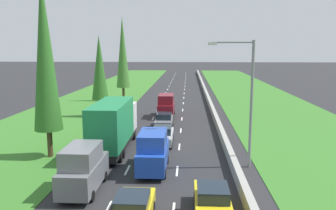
{
  "coord_description": "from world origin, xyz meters",
  "views": [
    {
      "loc": [
        2.45,
        -2.03,
        8.46
      ],
      "look_at": [
        -0.27,
        44.9,
        0.71
      ],
      "focal_mm": 37.08,
      "sensor_mm": 36.0,
      "label": 1
    }
  ],
  "objects_px": {
    "poplar_tree_fourth": "(123,53)",
    "green_box_truck_left_lane": "(114,125)",
    "yellow_sedan_right_lane": "(212,201)",
    "street_light_mast": "(247,95)",
    "poplar_tree_second": "(45,53)",
    "grey_sedan_centre_lane": "(164,120)",
    "blue_van_centre_lane": "(153,151)",
    "poplar_tree_third": "(100,68)",
    "grey_van_left_lane": "(83,168)",
    "silver_sedan_centre_lane": "(163,135)",
    "maroon_van_centre_lane": "(166,106)"
  },
  "relations": [
    {
      "from": "blue_van_centre_lane",
      "to": "grey_sedan_centre_lane",
      "type": "xyz_separation_m",
      "value": [
        -0.14,
        13.13,
        -0.59
      ]
    },
    {
      "from": "blue_van_centre_lane",
      "to": "maroon_van_centre_lane",
      "type": "xyz_separation_m",
      "value": [
        -0.3,
        19.23,
        0.0
      ]
    },
    {
      "from": "green_box_truck_left_lane",
      "to": "poplar_tree_fourth",
      "type": "distance_m",
      "value": 28.22
    },
    {
      "from": "yellow_sedan_right_lane",
      "to": "green_box_truck_left_lane",
      "type": "bearing_deg",
      "value": 123.56
    },
    {
      "from": "poplar_tree_second",
      "to": "poplar_tree_fourth",
      "type": "xyz_separation_m",
      "value": [
        0.34,
        29.41,
        -0.36
      ]
    },
    {
      "from": "grey_van_left_lane",
      "to": "poplar_tree_fourth",
      "type": "height_order",
      "value": "poplar_tree_fourth"
    },
    {
      "from": "maroon_van_centre_lane",
      "to": "street_light_mast",
      "type": "xyz_separation_m",
      "value": [
        6.77,
        -18.04,
        3.83
      ]
    },
    {
      "from": "yellow_sedan_right_lane",
      "to": "grey_van_left_lane",
      "type": "relative_size",
      "value": 0.92
    },
    {
      "from": "silver_sedan_centre_lane",
      "to": "poplar_tree_third",
      "type": "height_order",
      "value": "poplar_tree_third"
    },
    {
      "from": "blue_van_centre_lane",
      "to": "grey_sedan_centre_lane",
      "type": "height_order",
      "value": "blue_van_centre_lane"
    },
    {
      "from": "yellow_sedan_right_lane",
      "to": "grey_sedan_centre_lane",
      "type": "bearing_deg",
      "value": 100.98
    },
    {
      "from": "poplar_tree_second",
      "to": "street_light_mast",
      "type": "xyz_separation_m",
      "value": [
        14.84,
        -1.47,
        -2.86
      ]
    },
    {
      "from": "green_box_truck_left_lane",
      "to": "poplar_tree_second",
      "type": "relative_size",
      "value": 0.67
    },
    {
      "from": "grey_van_left_lane",
      "to": "maroon_van_centre_lane",
      "type": "bearing_deg",
      "value": 81.3
    },
    {
      "from": "yellow_sedan_right_lane",
      "to": "poplar_tree_second",
      "type": "bearing_deg",
      "value": 142.97
    },
    {
      "from": "maroon_van_centre_lane",
      "to": "poplar_tree_second",
      "type": "relative_size",
      "value": 0.35
    },
    {
      "from": "maroon_van_centre_lane",
      "to": "street_light_mast",
      "type": "distance_m",
      "value": 19.65
    },
    {
      "from": "blue_van_centre_lane",
      "to": "poplar_tree_third",
      "type": "relative_size",
      "value": 0.49
    },
    {
      "from": "poplar_tree_fourth",
      "to": "yellow_sedan_right_lane",
      "type": "bearing_deg",
      "value": -73.1
    },
    {
      "from": "grey_sedan_centre_lane",
      "to": "green_box_truck_left_lane",
      "type": "xyz_separation_m",
      "value": [
        -3.6,
        -8.4,
        1.37
      ]
    },
    {
      "from": "yellow_sedan_right_lane",
      "to": "silver_sedan_centre_lane",
      "type": "height_order",
      "value": "same"
    },
    {
      "from": "yellow_sedan_right_lane",
      "to": "maroon_van_centre_lane",
      "type": "height_order",
      "value": "maroon_van_centre_lane"
    },
    {
      "from": "grey_sedan_centre_lane",
      "to": "poplar_tree_second",
      "type": "xyz_separation_m",
      "value": [
        -8.24,
        -10.48,
        7.28
      ]
    },
    {
      "from": "poplar_tree_fourth",
      "to": "grey_van_left_lane",
      "type": "bearing_deg",
      "value": -83.25
    },
    {
      "from": "poplar_tree_second",
      "to": "street_light_mast",
      "type": "height_order",
      "value": "poplar_tree_second"
    },
    {
      "from": "grey_sedan_centre_lane",
      "to": "yellow_sedan_right_lane",
      "type": "bearing_deg",
      "value": -79.02
    },
    {
      "from": "silver_sedan_centre_lane",
      "to": "grey_van_left_lane",
      "type": "distance_m",
      "value": 11.16
    },
    {
      "from": "poplar_tree_second",
      "to": "poplar_tree_third",
      "type": "bearing_deg",
      "value": 90.27
    },
    {
      "from": "poplar_tree_fourth",
      "to": "blue_van_centre_lane",
      "type": "bearing_deg",
      "value": -75.93
    },
    {
      "from": "maroon_van_centre_lane",
      "to": "poplar_tree_second",
      "type": "xyz_separation_m",
      "value": [
        -8.07,
        -16.57,
        6.69
      ]
    },
    {
      "from": "poplar_tree_third",
      "to": "poplar_tree_fourth",
      "type": "relative_size",
      "value": 0.75
    },
    {
      "from": "poplar_tree_third",
      "to": "grey_van_left_lane",
      "type": "bearing_deg",
      "value": -78.38
    },
    {
      "from": "street_light_mast",
      "to": "maroon_van_centre_lane",
      "type": "bearing_deg",
      "value": 110.56
    },
    {
      "from": "grey_sedan_centre_lane",
      "to": "blue_van_centre_lane",
      "type": "bearing_deg",
      "value": -89.39
    },
    {
      "from": "yellow_sedan_right_lane",
      "to": "street_light_mast",
      "type": "distance_m",
      "value": 9.23
    },
    {
      "from": "blue_van_centre_lane",
      "to": "maroon_van_centre_lane",
      "type": "distance_m",
      "value": 19.23
    },
    {
      "from": "grey_sedan_centre_lane",
      "to": "maroon_van_centre_lane",
      "type": "bearing_deg",
      "value": 91.53
    },
    {
      "from": "silver_sedan_centre_lane",
      "to": "grey_sedan_centre_lane",
      "type": "bearing_deg",
      "value": 92.71
    },
    {
      "from": "silver_sedan_centre_lane",
      "to": "grey_van_left_lane",
      "type": "xyz_separation_m",
      "value": [
        -3.97,
        -10.42,
        0.59
      ]
    },
    {
      "from": "yellow_sedan_right_lane",
      "to": "poplar_tree_third",
      "type": "relative_size",
      "value": 0.45
    },
    {
      "from": "poplar_tree_second",
      "to": "street_light_mast",
      "type": "bearing_deg",
      "value": -5.66
    },
    {
      "from": "silver_sedan_centre_lane",
      "to": "poplar_tree_fourth",
      "type": "distance_m",
      "value": 27.5
    },
    {
      "from": "grey_van_left_lane",
      "to": "green_box_truck_left_lane",
      "type": "relative_size",
      "value": 0.52
    },
    {
      "from": "silver_sedan_centre_lane",
      "to": "maroon_van_centre_lane",
      "type": "xyz_separation_m",
      "value": [
        -0.47,
        12.48,
        0.59
      ]
    },
    {
      "from": "poplar_tree_fourth",
      "to": "green_box_truck_left_lane",
      "type": "bearing_deg",
      "value": -81.07
    },
    {
      "from": "grey_sedan_centre_lane",
      "to": "street_light_mast",
      "type": "xyz_separation_m",
      "value": [
        6.6,
        -11.95,
        4.42
      ]
    },
    {
      "from": "maroon_van_centre_lane",
      "to": "grey_van_left_lane",
      "type": "height_order",
      "value": "same"
    },
    {
      "from": "poplar_tree_third",
      "to": "street_light_mast",
      "type": "height_order",
      "value": "poplar_tree_third"
    },
    {
      "from": "poplar_tree_fourth",
      "to": "poplar_tree_second",
      "type": "bearing_deg",
      "value": -90.66
    },
    {
      "from": "maroon_van_centre_lane",
      "to": "poplar_tree_fourth",
      "type": "height_order",
      "value": "poplar_tree_fourth"
    }
  ]
}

